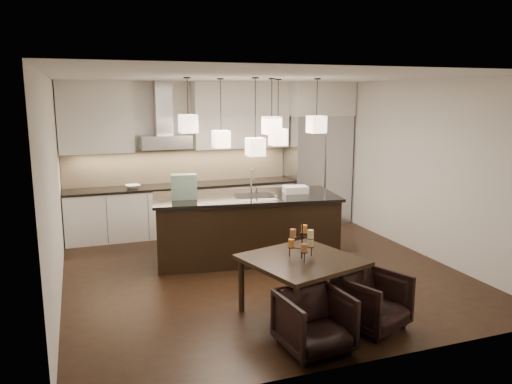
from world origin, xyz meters
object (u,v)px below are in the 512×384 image
object	(u,v)px
armchair_right	(372,301)
refrigerator	(317,169)
dining_table	(301,287)
island_body	(246,228)
armchair_left	(314,322)

from	to	relation	value
armchair_right	refrigerator	bearing A→B (deg)	48.68
refrigerator	armchair_right	distance (m)	4.84
dining_table	armchair_right	bearing A→B (deg)	-58.39
island_body	dining_table	world-z (taller)	island_body
island_body	dining_table	bearing A→B (deg)	-83.01
island_body	armchair_right	xyz separation A→B (m)	(0.54, -2.78, -0.17)
refrigerator	island_body	bearing A→B (deg)	-140.63
refrigerator	armchair_right	xyz separation A→B (m)	(-1.57, -4.51, -0.76)
island_body	dining_table	xyz separation A→B (m)	(-0.07, -2.22, -0.13)
refrigerator	armchair_right	world-z (taller)	refrigerator
island_body	armchair_left	size ratio (longest dim) A/B	4.09
armchair_left	armchair_right	distance (m)	0.86
refrigerator	dining_table	xyz separation A→B (m)	(-2.18, -3.95, -0.72)
refrigerator	island_body	distance (m)	2.80
dining_table	armchair_left	size ratio (longest dim) A/B	1.73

